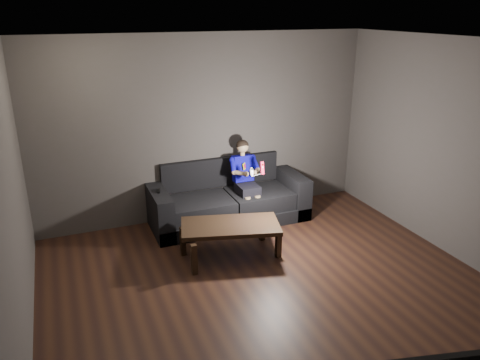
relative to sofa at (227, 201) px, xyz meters
name	(u,v)px	position (x,y,z in m)	size (l,w,h in m)	color
floor	(280,300)	(-0.20, -2.18, -0.29)	(5.00, 5.00, 0.00)	black
back_wall	(206,128)	(-0.20, 0.32, 1.06)	(5.00, 0.04, 2.70)	#403C38
left_wall	(7,226)	(-2.70, -2.18, 1.06)	(0.04, 5.00, 2.70)	#403C38
right_wall	(473,157)	(2.30, -2.18, 1.06)	(0.04, 5.00, 2.70)	#403C38
ceiling	(289,44)	(-0.20, -2.18, 2.41)	(5.00, 5.00, 0.02)	silver
sofa	(227,201)	(0.00, 0.00, 0.00)	(2.30, 0.99, 0.89)	black
child	(245,173)	(0.26, -0.07, 0.44)	(0.43, 0.53, 1.07)	black
wii_remote_red	(262,168)	(0.34, -0.48, 0.63)	(0.04, 0.07, 0.18)	#E62148
nunchuk_white	(252,172)	(0.19, -0.48, 0.59)	(0.06, 0.09, 0.14)	white
wii_remote_black	(159,191)	(-1.04, -0.09, 0.35)	(0.06, 0.14, 0.03)	black
coffee_table	(230,229)	(-0.35, -1.06, 0.10)	(1.34, 0.91, 0.45)	black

